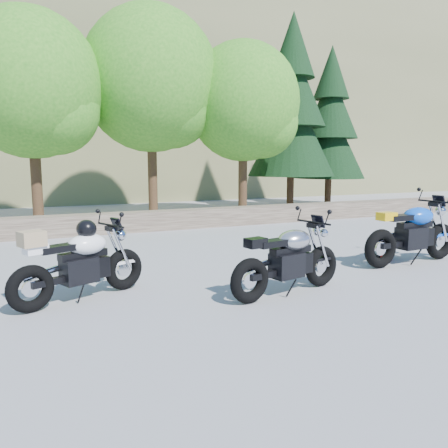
{
  "coord_description": "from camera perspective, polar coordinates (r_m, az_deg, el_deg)",
  "views": [
    {
      "loc": [
        -2.8,
        -5.56,
        1.79
      ],
      "look_at": [
        0.2,
        1.0,
        0.75
      ],
      "focal_mm": 35.0,
      "sensor_mm": 36.0,
      "label": 1
    }
  ],
  "objects": [
    {
      "name": "tree_decid_left",
      "position": [
        12.84,
        -23.41,
        15.8
      ],
      "size": [
        3.67,
        3.67,
        5.62
      ],
      "color": "#382314",
      "rests_on": "ground"
    },
    {
      "name": "conifer_near",
      "position": [
        16.55,
        8.87,
        14.65
      ],
      "size": [
        3.17,
        3.17,
        7.06
      ],
      "color": "#382314",
      "rests_on": "ground"
    },
    {
      "name": "tree_decid_mid",
      "position": [
        13.8,
        -9.06,
        17.47
      ],
      "size": [
        4.08,
        4.08,
        6.24
      ],
      "color": "#382314",
      "rests_on": "ground"
    },
    {
      "name": "conifer_far",
      "position": [
        18.27,
        13.69,
        12.6
      ],
      "size": [
        2.82,
        2.82,
        6.27
      ],
      "color": "#382314",
      "rests_on": "ground"
    },
    {
      "name": "tree_decid_right",
      "position": [
        14.19,
        3.03,
        15.09
      ],
      "size": [
        3.54,
        3.54,
        5.41
      ],
      "color": "#382314",
      "rests_on": "ground"
    },
    {
      "name": "ground",
      "position": [
        6.48,
        2.08,
        -7.84
      ],
      "size": [
        90.0,
        90.0,
        0.0
      ],
      "primitive_type": "plane",
      "color": "gray",
      "rests_on": "ground"
    },
    {
      "name": "silver_bike",
      "position": [
        5.96,
        8.44,
        -4.7
      ],
      "size": [
        1.9,
        0.65,
        0.96
      ],
      "rotation": [
        0.0,
        0.0,
        0.2
      ],
      "color": "black",
      "rests_on": "ground"
    },
    {
      "name": "stone_wall",
      "position": [
        11.51,
        -10.26,
        0.37
      ],
      "size": [
        22.0,
        0.55,
        0.5
      ],
      "primitive_type": "cube",
      "color": "#4D3F33",
      "rests_on": "ground"
    },
    {
      "name": "backpack",
      "position": [
        8.57,
        20.06,
        -3.13
      ],
      "size": [
        0.31,
        0.28,
        0.37
      ],
      "rotation": [
        0.0,
        0.0,
        -0.19
      ],
      "color": "black",
      "rests_on": "ground"
    },
    {
      "name": "hillside",
      "position": [
        34.53,
        -15.25,
        17.42
      ],
      "size": [
        80.0,
        30.0,
        15.0
      ],
      "primitive_type": "cube",
      "color": "brown",
      "rests_on": "ground"
    },
    {
      "name": "white_bike",
      "position": [
        5.92,
        -18.35,
        -4.68
      ],
      "size": [
        1.8,
        0.88,
        1.04
      ],
      "rotation": [
        0.0,
        0.0,
        0.39
      ],
      "color": "black",
      "rests_on": "ground"
    },
    {
      "name": "blue_bike",
      "position": [
        8.33,
        23.42,
        -1.16
      ],
      "size": [
        2.18,
        0.69,
        1.09
      ],
      "rotation": [
        0.0,
        0.0,
        0.05
      ],
      "color": "black",
      "rests_on": "ground"
    }
  ]
}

